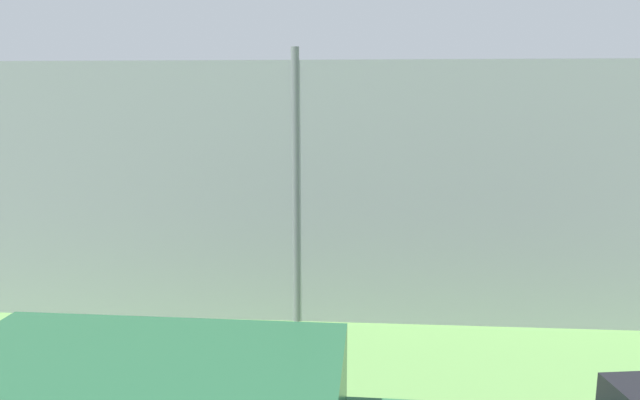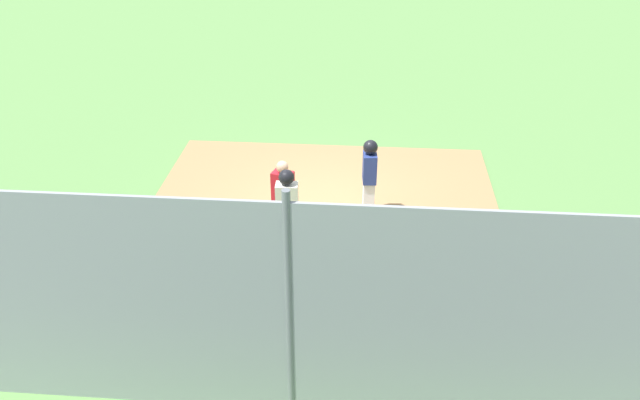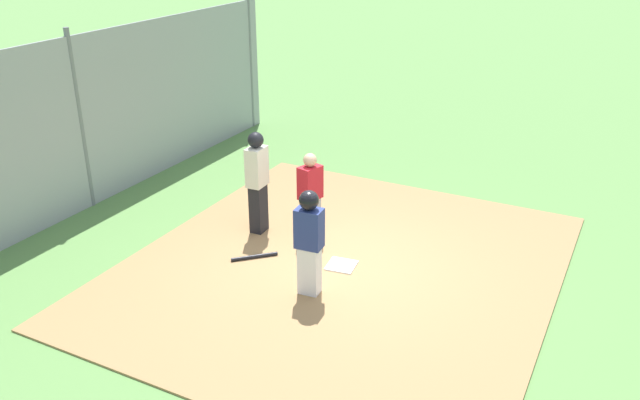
{
  "view_description": "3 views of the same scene",
  "coord_description": "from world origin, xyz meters",
  "views": [
    {
      "loc": [
        0.81,
        -12.23,
        2.8
      ],
      "look_at": [
        -0.03,
        -0.94,
        0.75
      ],
      "focal_mm": 32.76,
      "sensor_mm": 36.0,
      "label": 1
    },
    {
      "loc": [
        0.9,
        -11.62,
        6.8
      ],
      "look_at": [
        0.01,
        -0.85,
        0.74
      ],
      "focal_mm": 37.03,
      "sensor_mm": 36.0,
      "label": 2
    },
    {
      "loc": [
        8.25,
        3.86,
        5.18
      ],
      "look_at": [
        -0.22,
        -0.49,
        0.98
      ],
      "focal_mm": 36.89,
      "sensor_mm": 36.0,
      "label": 3
    }
  ],
  "objects": [
    {
      "name": "umpire",
      "position": [
        -0.48,
        -1.83,
        0.99
      ],
      "size": [
        0.39,
        0.28,
        1.81
      ],
      "rotation": [
        0.0,
        0.0,
        1.62
      ],
      "color": "black",
      "rests_on": "dirt_infield"
    },
    {
      "name": "baseball_bat",
      "position": [
        0.42,
        -1.36,
        0.06
      ],
      "size": [
        0.57,
        0.59,
        0.06
      ],
      "primitive_type": "cylinder",
      "rotation": [
        0.0,
        1.57,
        5.48
      ],
      "color": "black",
      "rests_on": "dirt_infield"
    },
    {
      "name": "catcher",
      "position": [
        -0.67,
        -0.91,
        0.81
      ],
      "size": [
        0.44,
        0.35,
        1.52
      ],
      "rotation": [
        0.0,
        0.0,
        1.3
      ],
      "color": "#9E9EA3",
      "rests_on": "dirt_infield"
    },
    {
      "name": "runner",
      "position": [
        0.92,
        -0.08,
        0.95
      ],
      "size": [
        0.29,
        0.4,
        1.62
      ],
      "rotation": [
        0.0,
        0.0,
        3.22
      ],
      "color": "silver",
      "rests_on": "dirt_infield"
    },
    {
      "name": "backstop_fence",
      "position": [
        0.0,
        -5.3,
        1.6
      ],
      "size": [
        12.0,
        0.1,
        3.35
      ],
      "color": "#93999E",
      "rests_on": "ground_plane"
    },
    {
      "name": "dirt_infield",
      "position": [
        0.0,
        0.0,
        0.01
      ],
      "size": [
        7.2,
        6.4,
        0.03
      ],
      "primitive_type": "cube",
      "color": "#9E774C",
      "rests_on": "ground_plane"
    },
    {
      "name": "ground_plane",
      "position": [
        0.0,
        0.0,
        0.0
      ],
      "size": [
        140.0,
        140.0,
        0.0
      ],
      "primitive_type": "plane",
      "color": "#5B8947"
    },
    {
      "name": "home_plate",
      "position": [
        0.0,
        0.0,
        0.04
      ],
      "size": [
        0.49,
        0.49,
        0.02
      ],
      "primitive_type": "cube",
      "rotation": [
        0.0,
        0.0,
        0.13
      ],
      "color": "white",
      "rests_on": "dirt_infield"
    }
  ]
}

